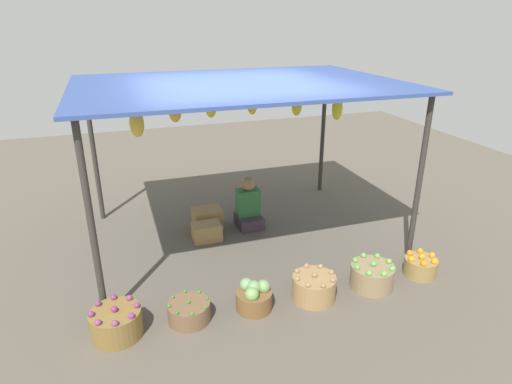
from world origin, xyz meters
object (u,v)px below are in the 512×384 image
at_px(basket_cabbages, 254,297).
at_px(basket_potatoes, 314,287).
at_px(wooden_crate_near_vendor, 207,232).
at_px(vendor_person, 248,208).
at_px(basket_purple_onions, 116,323).
at_px(basket_green_apples, 372,275).
at_px(basket_green_chilies, 189,311).
at_px(basket_oranges, 420,266).
at_px(wooden_crate_stacked_rear, 207,218).

xyz_separation_m(basket_cabbages, basket_potatoes, (0.70, -0.03, -0.01)).
distance_m(basket_potatoes, wooden_crate_near_vendor, 1.93).
distance_m(basket_cabbages, basket_potatoes, 0.70).
bearing_deg(vendor_person, basket_purple_onions, -136.19).
distance_m(basket_purple_onions, wooden_crate_near_vendor, 2.11).
bearing_deg(basket_purple_onions, basket_green_apples, -1.53).
relative_size(basket_purple_onions, basket_green_chilies, 1.15).
bearing_deg(basket_green_apples, basket_green_chilies, 178.04).
height_order(basket_green_chilies, basket_oranges, basket_oranges).
relative_size(vendor_person, basket_oranges, 1.97).
relative_size(basket_potatoes, basket_green_apples, 0.97).
bearing_deg(basket_oranges, vendor_person, 129.12).
distance_m(vendor_person, basket_purple_onions, 2.76).
relative_size(basket_oranges, wooden_crate_stacked_rear, 0.94).
bearing_deg(basket_potatoes, wooden_crate_near_vendor, 115.68).
distance_m(basket_purple_onions, basket_potatoes, 2.13).
distance_m(basket_cabbages, basket_oranges, 2.15).
bearing_deg(vendor_person, basket_green_apples, -65.90).
height_order(basket_green_apples, basket_oranges, basket_green_apples).
xyz_separation_m(vendor_person, basket_green_chilies, (-1.26, -1.91, -0.19)).
bearing_deg(basket_potatoes, vendor_person, 93.97).
height_order(basket_oranges, wooden_crate_stacked_rear, basket_oranges).
height_order(vendor_person, basket_green_apples, vendor_person).
xyz_separation_m(basket_cabbages, basket_green_apples, (1.45, -0.04, -0.01)).
distance_m(basket_purple_onions, basket_green_apples, 2.88).
distance_m(vendor_person, basket_oranges, 2.53).
xyz_separation_m(basket_oranges, wooden_crate_stacked_rear, (-2.19, 2.12, 0.02)).
distance_m(vendor_person, basket_green_apples, 2.18).
height_order(basket_potatoes, wooden_crate_near_vendor, basket_potatoes).
bearing_deg(basket_purple_onions, basket_potatoes, -1.98).
bearing_deg(basket_purple_onions, basket_green_chilies, -0.27).
bearing_deg(basket_green_apples, basket_cabbages, 178.52).
relative_size(vendor_person, basket_potatoes, 1.59).
height_order(basket_green_chilies, basket_potatoes, basket_potatoes).
xyz_separation_m(basket_potatoes, basket_oranges, (1.46, 0.02, -0.02)).
relative_size(basket_cabbages, basket_green_apples, 0.78).
bearing_deg(basket_green_apples, basket_purple_onions, 178.47).
bearing_deg(basket_cabbages, basket_purple_onions, 178.41).
distance_m(basket_green_chilies, basket_oranges, 2.86).
bearing_deg(wooden_crate_near_vendor, basket_oranges, -36.81).
height_order(basket_purple_onions, basket_oranges, basket_purple_onions).
relative_size(basket_green_apples, wooden_crate_stacked_rear, 1.20).
distance_m(vendor_person, basket_potatoes, 1.99).
distance_m(basket_green_chilies, wooden_crate_stacked_rear, 2.18).
distance_m(basket_potatoes, basket_oranges, 1.46).
height_order(basket_green_apples, wooden_crate_stacked_rear, basket_green_apples).
relative_size(basket_purple_onions, wooden_crate_stacked_rear, 1.20).
distance_m(basket_green_chilies, wooden_crate_near_vendor, 1.76).
xyz_separation_m(basket_green_chilies, basket_oranges, (2.86, -0.05, 0.01)).
bearing_deg(basket_green_chilies, basket_potatoes, -2.87).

